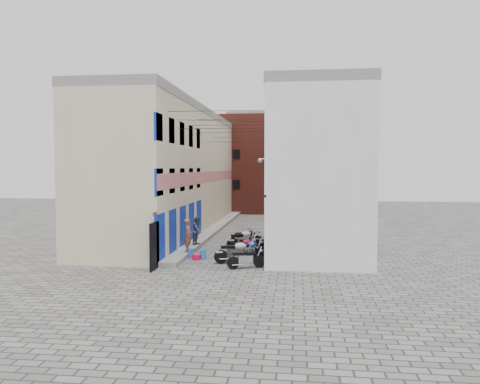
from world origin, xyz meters
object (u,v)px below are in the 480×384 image
at_px(motorcycle_d, 244,246).
at_px(person_b, 198,231).
at_px(motorcycle_a, 246,257).
at_px(water_jug_far, 191,253).
at_px(person_a, 188,235).
at_px(water_jug_near, 203,254).
at_px(red_crate, 196,257).
at_px(motorcycle_b, 236,251).
at_px(motorcycle_c, 249,249).
at_px(motorcycle_e, 250,244).
at_px(motorcycle_f, 243,238).
at_px(motorcycle_g, 247,237).

distance_m(motorcycle_d, person_b, 3.43).
bearing_deg(motorcycle_a, motorcycle_d, 167.26).
bearing_deg(water_jug_far, person_a, 126.50).
xyz_separation_m(water_jug_near, red_crate, (-0.30, -0.29, -0.11)).
bearing_deg(motorcycle_a, water_jug_far, -146.95).
bearing_deg(motorcycle_b, motorcycle_c, 132.53).
bearing_deg(motorcycle_e, person_a, -82.50).
bearing_deg(motorcycle_f, motorcycle_c, -29.99).
xyz_separation_m(water_jug_far, red_crate, (0.41, -0.55, -0.11)).
bearing_deg(water_jug_near, motorcycle_c, -0.43).
bearing_deg(motorcycle_f, water_jug_near, -69.95).
height_order(motorcycle_f, water_jug_near, motorcycle_f).
relative_size(motorcycle_e, motorcycle_f, 0.84).
height_order(motorcycle_d, red_crate, motorcycle_d).
xyz_separation_m(motorcycle_a, motorcycle_g, (-0.61, 5.93, 0.05)).
distance_m(motorcycle_e, motorcycle_f, 1.33).
bearing_deg(motorcycle_f, water_jug_far, -81.38).
distance_m(motorcycle_f, person_a, 3.73).
xyz_separation_m(motorcycle_d, person_a, (-2.87, -0.54, 0.60)).
distance_m(person_a, water_jug_near, 1.36).
distance_m(motorcycle_a, person_b, 5.91).
height_order(water_jug_near, red_crate, water_jug_near).
relative_size(motorcycle_a, person_a, 1.06).
height_order(motorcycle_f, person_a, person_a).
height_order(motorcycle_g, person_a, person_a).
xyz_separation_m(person_b, water_jug_far, (0.19, -2.62, -0.81)).
xyz_separation_m(motorcycle_a, water_jug_near, (-2.44, 1.98, -0.30)).
bearing_deg(motorcycle_b, person_a, -131.79).
xyz_separation_m(motorcycle_b, red_crate, (-2.10, 0.57, -0.49)).
xyz_separation_m(motorcycle_f, person_b, (-2.59, -0.27, 0.43)).
relative_size(motorcycle_d, person_a, 1.05).
relative_size(motorcycle_b, motorcycle_f, 0.99).
distance_m(motorcycle_c, motorcycle_g, 4.00).
relative_size(motorcycle_e, red_crate, 4.35).
bearing_deg(motorcycle_f, red_crate, -71.71).
xyz_separation_m(motorcycle_f, person_a, (-2.59, -2.63, 0.50)).
height_order(motorcycle_f, water_jug_far, motorcycle_f).
xyz_separation_m(motorcycle_e, red_crate, (-2.54, -2.24, -0.39)).
bearing_deg(motorcycle_g, water_jug_near, -44.29).
bearing_deg(motorcycle_d, motorcycle_c, -20.22).
xyz_separation_m(motorcycle_g, person_a, (-2.74, -3.44, 0.53)).
relative_size(motorcycle_g, person_b, 1.28).
distance_m(motorcycle_c, water_jug_near, 2.37).
xyz_separation_m(motorcycle_f, water_jug_far, (-2.40, -2.89, -0.39)).
relative_size(motorcycle_c, red_crate, 4.81).
relative_size(motorcycle_a, motorcycle_f, 0.86).
relative_size(motorcycle_a, red_crate, 4.50).
distance_m(water_jug_near, red_crate, 0.43).
relative_size(motorcycle_e, person_a, 1.03).
bearing_deg(motorcycle_e, motorcycle_b, -25.96).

